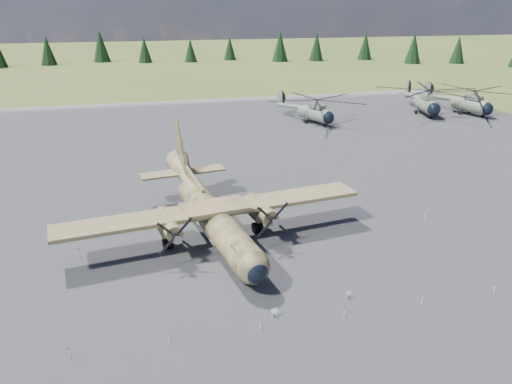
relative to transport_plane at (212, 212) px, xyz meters
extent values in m
plane|color=brown|center=(4.84, -0.91, -2.62)|extent=(500.00, 500.00, 0.00)
cube|color=slate|center=(4.84, 9.09, -2.62)|extent=(120.00, 120.00, 0.04)
cylinder|color=#343A1F|center=(0.21, -1.45, -0.44)|extent=(5.07, 17.28, 2.66)
sphere|color=#343A1F|center=(1.43, -9.90, -0.44)|extent=(2.95, 2.95, 2.60)
sphere|color=black|center=(1.50, -10.42, -0.48)|extent=(2.17, 2.17, 1.91)
cube|color=black|center=(1.21, -8.40, 0.28)|extent=(2.09, 1.77, 0.52)
cone|color=#343A1F|center=(-1.39, 9.62, 0.56)|extent=(3.51, 6.82, 3.99)
cube|color=#949699|center=(0.07, -0.51, -1.53)|extent=(2.60, 5.89, 0.47)
cube|color=#2E3A1E|center=(0.14, -0.98, 0.65)|extent=(27.68, 7.12, 0.33)
cube|color=#343A1F|center=(0.14, -0.98, 0.86)|extent=(6.12, 4.19, 0.33)
cylinder|color=#343A1F|center=(-4.04, -1.88, 0.13)|extent=(2.11, 5.08, 1.42)
cube|color=#343A1F|center=(-4.15, -1.12, -0.48)|extent=(1.87, 3.40, 0.76)
cone|color=gray|center=(-3.60, -4.93, 0.13)|extent=(0.84, 0.95, 0.72)
cylinder|color=black|center=(-4.15, -1.12, -2.10)|extent=(0.98, 1.15, 1.04)
cylinder|color=#343A1F|center=(4.41, -0.66, 0.13)|extent=(2.11, 5.08, 1.42)
cube|color=#343A1F|center=(4.30, 0.10, -0.48)|extent=(1.87, 3.40, 0.76)
cone|color=gray|center=(4.85, -3.71, 0.13)|extent=(0.84, 0.95, 0.72)
cylinder|color=black|center=(4.30, 0.10, -2.10)|extent=(0.98, 1.15, 1.04)
cube|color=#343A1F|center=(-0.87, 6.06, 1.13)|extent=(1.29, 7.13, 1.59)
cube|color=#2E3A1E|center=(-1.46, 10.09, 0.61)|extent=(9.31, 3.37, 0.21)
cylinder|color=gray|center=(1.27, -8.78, -1.41)|extent=(0.15, 0.15, 0.85)
cylinder|color=black|center=(1.27, -8.78, -2.10)|extent=(0.46, 0.93, 0.89)
cylinder|color=slate|center=(25.14, 40.88, -0.90)|extent=(4.51, 7.08, 2.32)
sphere|color=black|center=(26.31, 37.75, -0.94)|extent=(2.75, 2.75, 2.14)
sphere|color=slate|center=(23.97, 44.02, -0.90)|extent=(2.75, 2.75, 2.14)
cube|color=slate|center=(25.27, 40.53, 0.59)|extent=(2.52, 3.34, 0.70)
cylinder|color=gray|center=(25.27, 40.53, 1.28)|extent=(0.43, 0.43, 0.93)
cylinder|color=slate|center=(22.75, 47.28, -0.57)|extent=(3.50, 7.70, 1.33)
cube|color=slate|center=(21.53, 50.55, 0.59)|extent=(0.65, 1.29, 2.23)
cylinder|color=black|center=(21.84, 50.66, 0.59)|extent=(0.90, 2.28, 2.42)
cylinder|color=black|center=(26.11, 38.27, -2.25)|extent=(0.46, 0.68, 0.63)
cylinder|color=black|center=(23.57, 41.49, -2.25)|extent=(0.52, 0.79, 0.74)
cylinder|color=gray|center=(23.57, 41.49, -1.76)|extent=(0.17, 0.17, 1.35)
cylinder|color=black|center=(25.92, 42.37, -2.25)|extent=(0.52, 0.79, 0.74)
cylinder|color=gray|center=(25.92, 42.37, -1.76)|extent=(0.17, 0.17, 1.35)
cylinder|color=slate|center=(48.04, 42.42, -0.68)|extent=(4.06, 7.91, 2.62)
sphere|color=black|center=(47.29, 38.72, -0.73)|extent=(2.84, 2.84, 2.41)
sphere|color=slate|center=(48.78, 46.11, -0.68)|extent=(2.84, 2.84, 2.41)
cube|color=slate|center=(47.95, 42.01, 0.99)|extent=(2.41, 3.64, 0.78)
cylinder|color=gray|center=(47.95, 42.01, 1.78)|extent=(0.44, 0.44, 1.05)
cylinder|color=slate|center=(49.56, 49.96, -0.31)|extent=(2.64, 8.93, 1.50)
cube|color=slate|center=(50.34, 53.80, 0.99)|extent=(0.52, 1.48, 2.51)
cylinder|color=black|center=(50.70, 53.73, 0.99)|extent=(0.60, 2.68, 2.72)
cylinder|color=black|center=(47.41, 39.34, -2.20)|extent=(0.43, 0.76, 0.71)
cylinder|color=black|center=(46.90, 43.93, -2.20)|extent=(0.47, 0.88, 0.84)
cylinder|color=gray|center=(46.90, 43.93, -1.65)|extent=(0.17, 0.17, 1.52)
cylinder|color=black|center=(49.67, 43.37, -2.20)|extent=(0.47, 0.88, 0.84)
cylinder|color=gray|center=(49.67, 43.37, -1.65)|extent=(0.17, 0.17, 1.52)
cylinder|color=slate|center=(56.44, 40.63, -0.76)|extent=(4.15, 7.60, 2.50)
sphere|color=black|center=(57.30, 37.13, -0.81)|extent=(2.78, 2.78, 2.30)
sphere|color=slate|center=(55.58, 44.13, -0.76)|extent=(2.78, 2.78, 2.30)
cube|color=slate|center=(56.53, 40.24, 0.84)|extent=(2.42, 3.52, 0.75)
cylinder|color=gray|center=(56.53, 40.24, 1.59)|extent=(0.44, 0.44, 1.00)
cylinder|color=slate|center=(54.69, 47.78, -0.41)|extent=(2.85, 8.50, 1.43)
cube|color=slate|center=(53.80, 51.42, 0.84)|extent=(0.55, 1.41, 2.40)
cylinder|color=black|center=(54.14, 51.51, 0.84)|extent=(0.68, 2.54, 2.60)
cylinder|color=black|center=(57.15, 37.71, -2.22)|extent=(0.43, 0.73, 0.68)
cylinder|color=black|center=(54.84, 41.48, -2.22)|extent=(0.48, 0.85, 0.80)
cylinder|color=gray|center=(54.84, 41.48, -1.69)|extent=(0.17, 0.17, 1.45)
cylinder|color=black|center=(57.47, 42.12, -2.22)|extent=(0.48, 0.85, 0.80)
cylinder|color=gray|center=(57.47, 42.12, -1.69)|extent=(0.17, 0.17, 1.45)
cube|color=gray|center=(2.12, -13.31, -2.33)|extent=(0.10, 0.10, 0.58)
cube|color=silver|center=(2.12, -13.36, -2.05)|extent=(0.50, 0.28, 0.33)
cube|color=gray|center=(8.03, -12.40, -2.35)|extent=(0.10, 0.10, 0.54)
cube|color=silver|center=(8.03, -12.45, -2.09)|extent=(0.46, 0.30, 0.30)
cylinder|color=silver|center=(-11.16, -14.41, -2.22)|extent=(0.07, 0.07, 0.80)
cylinder|color=red|center=(-11.16, -14.41, -1.82)|extent=(0.12, 0.12, 0.10)
cylinder|color=silver|center=(-5.16, -14.41, -2.22)|extent=(0.07, 0.07, 0.80)
cylinder|color=red|center=(-5.16, -14.41, -1.82)|extent=(0.12, 0.12, 0.10)
cylinder|color=silver|center=(0.84, -14.41, -2.22)|extent=(0.07, 0.07, 0.80)
cylinder|color=red|center=(0.84, -14.41, -1.82)|extent=(0.12, 0.12, 0.10)
cylinder|color=silver|center=(6.84, -14.41, -2.22)|extent=(0.07, 0.07, 0.80)
cylinder|color=red|center=(6.84, -14.41, -1.82)|extent=(0.12, 0.12, 0.10)
cylinder|color=silver|center=(12.84, -14.41, -2.22)|extent=(0.07, 0.07, 0.80)
cylinder|color=red|center=(12.84, -14.41, -1.82)|extent=(0.12, 0.12, 0.10)
cylinder|color=silver|center=(18.84, -14.41, -2.22)|extent=(0.07, 0.07, 0.80)
cylinder|color=red|center=(18.84, -14.41, -1.82)|extent=(0.12, 0.12, 0.10)
cylinder|color=silver|center=(-11.16, 15.09, -2.22)|extent=(0.07, 0.07, 0.80)
cylinder|color=red|center=(-11.16, 15.09, -1.82)|extent=(0.12, 0.12, 0.10)
cylinder|color=silver|center=(-3.16, 15.09, -2.22)|extent=(0.07, 0.07, 0.80)
cylinder|color=red|center=(-3.16, 15.09, -1.82)|extent=(0.12, 0.12, 0.10)
cylinder|color=silver|center=(4.84, 15.09, -2.22)|extent=(0.07, 0.07, 0.80)
cylinder|color=red|center=(4.84, 15.09, -1.82)|extent=(0.12, 0.12, 0.10)
cylinder|color=silver|center=(12.84, 15.09, -2.22)|extent=(0.07, 0.07, 0.80)
cylinder|color=red|center=(12.84, 15.09, -1.82)|extent=(0.12, 0.12, 0.10)
cylinder|color=silver|center=(20.84, 15.09, -2.22)|extent=(0.07, 0.07, 0.80)
cylinder|color=red|center=(20.84, 15.09, -1.82)|extent=(0.12, 0.12, 0.10)
cylinder|color=silver|center=(-11.66, -0.91, -2.22)|extent=(0.07, 0.07, 0.80)
cylinder|color=red|center=(-11.66, -0.91, -1.82)|extent=(0.12, 0.12, 0.10)
cylinder|color=silver|center=(21.34, -0.91, -2.22)|extent=(0.07, 0.07, 0.80)
cylinder|color=red|center=(21.34, -0.91, -1.82)|extent=(0.12, 0.12, 0.10)
cone|color=black|center=(105.65, 116.29, 2.02)|extent=(5.19, 5.19, 9.27)
cone|color=black|center=(90.46, 119.88, 2.48)|extent=(5.71, 5.71, 10.20)
cone|color=black|center=(79.71, 135.48, 2.30)|extent=(5.51, 5.51, 9.84)
cone|color=black|center=(60.69, 136.10, 2.33)|extent=(5.54, 5.54, 9.90)
cone|color=black|center=(47.28, 137.41, 2.69)|extent=(5.94, 5.94, 10.61)
cone|color=black|center=(30.56, 146.40, 1.53)|extent=(4.64, 4.64, 8.29)
cone|color=black|center=(15.63, 143.40, 1.43)|extent=(4.53, 4.53, 8.08)
cone|color=black|center=(-0.34, 145.44, 1.76)|extent=(4.91, 4.91, 8.76)
cone|color=black|center=(-15.37, 151.53, 2.79)|extent=(6.05, 6.05, 10.81)
cone|color=black|center=(-32.56, 145.41, 2.19)|extent=(5.38, 5.38, 9.61)
camera|label=1|loc=(-6.10, -41.18, 17.81)|focal=35.00mm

